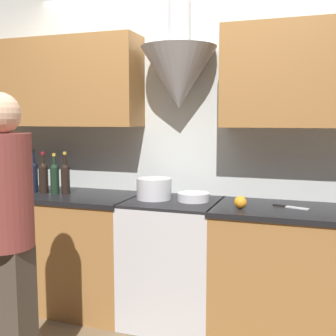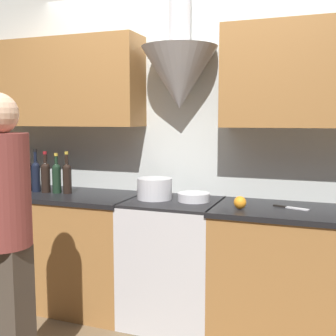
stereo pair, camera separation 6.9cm
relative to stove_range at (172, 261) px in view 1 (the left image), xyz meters
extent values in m
cube|color=silver|center=(0.00, 0.33, 0.84)|extent=(8.40, 0.06, 2.60)
cone|color=silver|center=(0.00, 0.14, 1.35)|extent=(0.56, 0.56, 0.45)
cylinder|color=silver|center=(0.00, 0.14, 1.83)|extent=(0.16, 0.16, 0.52)
cube|color=#9E6B38|center=(-1.08, 0.15, 1.34)|extent=(1.49, 0.32, 0.70)
cube|color=#9E6B38|center=(0.91, 0.15, 1.34)|extent=(1.16, 0.32, 0.70)
cube|color=#9E6B38|center=(-1.08, 0.00, -0.02)|extent=(1.49, 0.60, 0.88)
cube|color=black|center=(-1.08, 0.00, 0.44)|extent=(1.52, 0.62, 0.03)
cube|color=#9E6B38|center=(0.91, 0.00, -0.02)|extent=(1.16, 0.60, 0.88)
cube|color=black|center=(0.91, 0.00, 0.44)|extent=(1.19, 0.62, 0.03)
cube|color=silver|center=(0.00, 0.00, -0.01)|extent=(0.66, 0.60, 0.90)
cube|color=black|center=(0.00, -0.30, -0.05)|extent=(0.46, 0.01, 0.40)
cube|color=black|center=(0.00, 0.00, 0.44)|extent=(0.66, 0.60, 0.02)
cube|color=silver|center=(0.00, 0.27, 0.38)|extent=(0.66, 0.06, 0.10)
cylinder|color=black|center=(-1.45, -0.03, 0.55)|extent=(0.07, 0.07, 0.19)
sphere|color=black|center=(-1.45, -0.03, 0.64)|extent=(0.07, 0.07, 0.07)
cylinder|color=black|center=(-1.45, -0.03, 0.71)|extent=(0.03, 0.03, 0.10)
cylinder|color=black|center=(-1.45, -0.03, 0.77)|extent=(0.03, 0.03, 0.02)
cylinder|color=black|center=(-1.35, -0.03, 0.55)|extent=(0.07, 0.07, 0.20)
sphere|color=black|center=(-1.35, -0.03, 0.65)|extent=(0.07, 0.07, 0.07)
cylinder|color=black|center=(-1.35, -0.03, 0.72)|extent=(0.03, 0.03, 0.09)
cylinder|color=black|center=(-1.35, -0.03, 0.78)|extent=(0.03, 0.03, 0.02)
cylinder|color=black|center=(-1.26, -0.03, 0.56)|extent=(0.07, 0.07, 0.22)
sphere|color=black|center=(-1.26, -0.03, 0.67)|extent=(0.07, 0.07, 0.07)
cylinder|color=black|center=(-1.26, -0.03, 0.74)|extent=(0.03, 0.03, 0.11)
cylinder|color=#234C33|center=(-1.26, -0.03, 0.81)|extent=(0.03, 0.03, 0.02)
cylinder|color=black|center=(-1.18, -0.03, 0.56)|extent=(0.07, 0.07, 0.21)
sphere|color=black|center=(-1.18, -0.03, 0.66)|extent=(0.07, 0.07, 0.07)
cylinder|color=black|center=(-1.18, -0.03, 0.73)|extent=(0.03, 0.03, 0.10)
cylinder|color=black|center=(-1.18, -0.03, 0.79)|extent=(0.03, 0.03, 0.02)
cylinder|color=black|center=(-1.08, -0.03, 0.56)|extent=(0.07, 0.07, 0.20)
sphere|color=black|center=(-1.08, -0.03, 0.66)|extent=(0.07, 0.07, 0.07)
cylinder|color=black|center=(-1.08, -0.03, 0.72)|extent=(0.03, 0.03, 0.09)
cylinder|color=maroon|center=(-1.08, -0.03, 0.78)|extent=(0.03, 0.03, 0.02)
cylinder|color=black|center=(-0.98, -0.02, 0.56)|extent=(0.07, 0.07, 0.20)
sphere|color=black|center=(-0.98, -0.02, 0.66)|extent=(0.07, 0.07, 0.07)
cylinder|color=black|center=(-0.98, -0.02, 0.71)|extent=(0.03, 0.03, 0.08)
cylinder|color=gold|center=(-0.98, -0.02, 0.76)|extent=(0.03, 0.03, 0.02)
cylinder|color=black|center=(-0.89, -0.01, 0.56)|extent=(0.07, 0.07, 0.20)
sphere|color=black|center=(-0.89, -0.01, 0.66)|extent=(0.07, 0.07, 0.07)
cylinder|color=black|center=(-0.89, -0.01, 0.72)|extent=(0.03, 0.03, 0.09)
cylinder|color=gold|center=(-0.89, -0.01, 0.78)|extent=(0.03, 0.03, 0.02)
cylinder|color=silver|center=(-0.15, 0.01, 0.53)|extent=(0.26, 0.26, 0.16)
cylinder|color=silver|center=(0.15, 0.03, 0.48)|extent=(0.23, 0.23, 0.06)
sphere|color=orange|center=(0.51, -0.11, 0.50)|extent=(0.08, 0.08, 0.08)
cube|color=silver|center=(0.87, 0.00, 0.46)|extent=(0.16, 0.08, 0.01)
cube|color=black|center=(0.76, 0.05, 0.46)|extent=(0.10, 0.05, 0.01)
cube|color=#473D33|center=(-0.55, -1.12, -0.04)|extent=(0.26, 0.17, 0.84)
cylinder|color=brown|center=(-0.55, -1.12, 0.68)|extent=(0.30, 0.30, 0.59)
camera|label=1|loc=(0.95, -2.87, 1.04)|focal=45.00mm
camera|label=2|loc=(1.01, -2.84, 1.04)|focal=45.00mm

